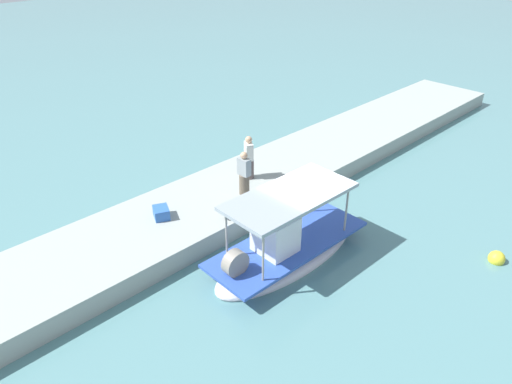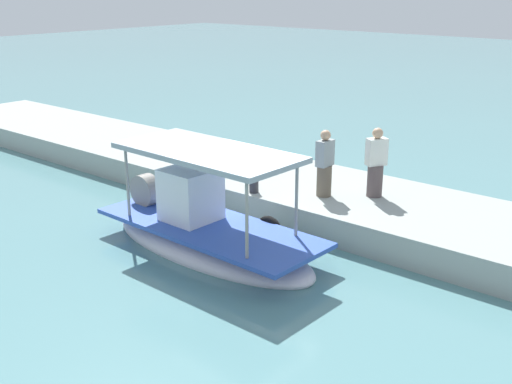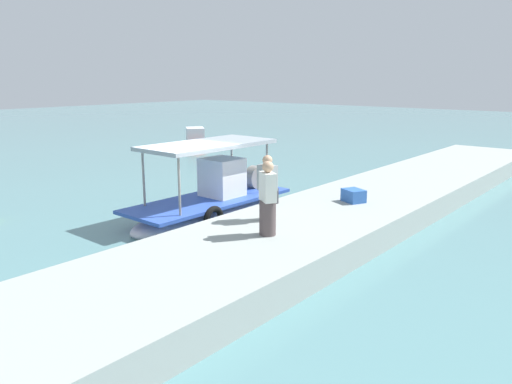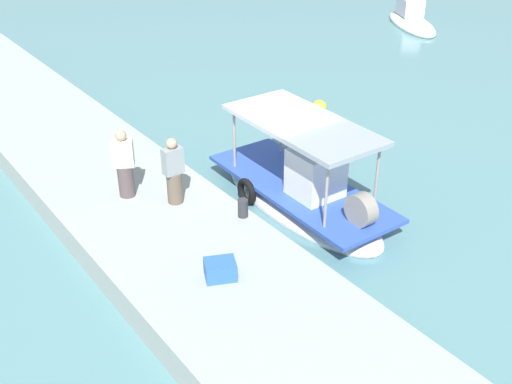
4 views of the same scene
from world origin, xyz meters
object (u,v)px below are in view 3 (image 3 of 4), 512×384
(fisherman_by_crate, at_px, (268,202))
(moored_boat_near, at_px, (195,144))
(main_fishing_boat, at_px, (212,204))
(fisherman_near_bollard, at_px, (267,191))
(cargo_crate, at_px, (354,196))
(mooring_bollard, at_px, (275,196))

(fisherman_by_crate, height_order, moored_boat_near, fisherman_by_crate)
(main_fishing_boat, distance_m, fisherman_near_bollard, 3.46)
(main_fishing_boat, xyz_separation_m, fisherman_near_bollard, (-1.10, -3.10, 1.07))
(main_fishing_boat, relative_size, cargo_crate, 9.46)
(main_fishing_boat, relative_size, fisherman_by_crate, 3.36)
(main_fishing_boat, height_order, cargo_crate, main_fishing_boat)
(main_fishing_boat, distance_m, fisherman_by_crate, 4.55)
(fisherman_near_bollard, relative_size, mooring_bollard, 3.80)
(mooring_bollard, xyz_separation_m, cargo_crate, (1.62, -1.71, -0.04))
(main_fishing_boat, distance_m, cargo_crate, 4.41)
(mooring_bollard, height_order, moored_boat_near, moored_boat_near)
(cargo_crate, distance_m, moored_boat_near, 18.30)
(main_fishing_boat, height_order, mooring_bollard, main_fishing_boat)
(fisherman_by_crate, xyz_separation_m, moored_boat_near, (12.93, 16.03, -1.29))
(fisherman_by_crate, xyz_separation_m, mooring_bollard, (2.50, 1.72, -0.57))
(main_fishing_boat, xyz_separation_m, moored_boat_near, (10.85, 12.14, -0.19))
(fisherman_by_crate, relative_size, mooring_bollard, 3.93)
(mooring_bollard, relative_size, cargo_crate, 0.72)
(cargo_crate, bearing_deg, main_fishing_boat, 117.69)
(main_fishing_boat, xyz_separation_m, cargo_crate, (2.04, -3.88, 0.50))
(fisherman_near_bollard, bearing_deg, moored_boat_near, 51.91)
(fisherman_near_bollard, bearing_deg, fisherman_by_crate, -141.17)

